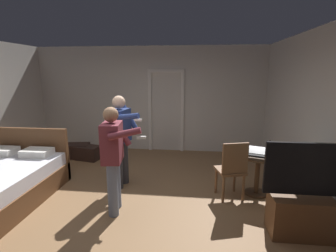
{
  "coord_description": "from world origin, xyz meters",
  "views": [
    {
      "loc": [
        1.22,
        -3.37,
        2.07
      ],
      "look_at": [
        0.79,
        0.45,
        1.23
      ],
      "focal_mm": 26.64,
      "sensor_mm": 36.0,
      "label": 1
    }
  ],
  "objects_px": {
    "person_blue_shirt": "(113,153)",
    "suitcase_small": "(87,153)",
    "wooden_chair": "(232,168)",
    "side_table": "(258,168)",
    "tv_flatscreen": "(307,208)",
    "person_striped_shirt": "(121,135)",
    "suitcase_dark": "(77,151)",
    "laptop": "(257,153)",
    "bottle_on_table": "(269,150)"
  },
  "relations": [
    {
      "from": "side_table",
      "to": "bottle_on_table",
      "type": "xyz_separation_m",
      "value": [
        0.14,
        -0.08,
        0.35
      ]
    },
    {
      "from": "suitcase_small",
      "to": "person_striped_shirt",
      "type": "bearing_deg",
      "value": -33.96
    },
    {
      "from": "laptop",
      "to": "wooden_chair",
      "type": "height_order",
      "value": "wooden_chair"
    },
    {
      "from": "tv_flatscreen",
      "to": "person_striped_shirt",
      "type": "distance_m",
      "value": 3.04
    },
    {
      "from": "tv_flatscreen",
      "to": "bottle_on_table",
      "type": "bearing_deg",
      "value": 102.63
    },
    {
      "from": "tv_flatscreen",
      "to": "person_striped_shirt",
      "type": "relative_size",
      "value": 0.75
    },
    {
      "from": "laptop",
      "to": "suitcase_dark",
      "type": "distance_m",
      "value": 4.22
    },
    {
      "from": "person_blue_shirt",
      "to": "suitcase_dark",
      "type": "bearing_deg",
      "value": 127.19
    },
    {
      "from": "side_table",
      "to": "bottle_on_table",
      "type": "distance_m",
      "value": 0.39
    },
    {
      "from": "side_table",
      "to": "person_striped_shirt",
      "type": "xyz_separation_m",
      "value": [
        -2.39,
        0.07,
        0.49
      ]
    },
    {
      "from": "laptop",
      "to": "bottle_on_table",
      "type": "xyz_separation_m",
      "value": [
        0.18,
        -0.04,
        0.07
      ]
    },
    {
      "from": "laptop",
      "to": "suitcase_dark",
      "type": "height_order",
      "value": "laptop"
    },
    {
      "from": "suitcase_dark",
      "to": "bottle_on_table",
      "type": "bearing_deg",
      "value": -30.86
    },
    {
      "from": "bottle_on_table",
      "to": "suitcase_dark",
      "type": "distance_m",
      "value": 4.42
    },
    {
      "from": "tv_flatscreen",
      "to": "side_table",
      "type": "xyz_separation_m",
      "value": [
        -0.36,
        1.08,
        0.09
      ]
    },
    {
      "from": "tv_flatscreen",
      "to": "wooden_chair",
      "type": "relative_size",
      "value": 1.26
    },
    {
      "from": "laptop",
      "to": "bottle_on_table",
      "type": "bearing_deg",
      "value": -12.01
    },
    {
      "from": "tv_flatscreen",
      "to": "person_striped_shirt",
      "type": "xyz_separation_m",
      "value": [
        -2.75,
        1.15,
        0.58
      ]
    },
    {
      "from": "suitcase_dark",
      "to": "suitcase_small",
      "type": "relative_size",
      "value": 0.93
    },
    {
      "from": "suitcase_dark",
      "to": "person_striped_shirt",
      "type": "bearing_deg",
      "value": -51.98
    },
    {
      "from": "wooden_chair",
      "to": "laptop",
      "type": "bearing_deg",
      "value": 24.27
    },
    {
      "from": "tv_flatscreen",
      "to": "bottle_on_table",
      "type": "xyz_separation_m",
      "value": [
        -0.22,
        1.0,
        0.44
      ]
    },
    {
      "from": "tv_flatscreen",
      "to": "suitcase_dark",
      "type": "relative_size",
      "value": 2.2
    },
    {
      "from": "person_blue_shirt",
      "to": "suitcase_small",
      "type": "height_order",
      "value": "person_blue_shirt"
    },
    {
      "from": "side_table",
      "to": "person_striped_shirt",
      "type": "height_order",
      "value": "person_striped_shirt"
    },
    {
      "from": "person_blue_shirt",
      "to": "side_table",
      "type": "bearing_deg",
      "value": 19.41
    },
    {
      "from": "tv_flatscreen",
      "to": "suitcase_dark",
      "type": "xyz_separation_m",
      "value": [
        -4.31,
        2.54,
        -0.22
      ]
    },
    {
      "from": "laptop",
      "to": "person_blue_shirt",
      "type": "distance_m",
      "value": 2.32
    },
    {
      "from": "person_striped_shirt",
      "to": "suitcase_dark",
      "type": "relative_size",
      "value": 2.95
    },
    {
      "from": "side_table",
      "to": "wooden_chair",
      "type": "relative_size",
      "value": 0.71
    },
    {
      "from": "person_striped_shirt",
      "to": "suitcase_dark",
      "type": "bearing_deg",
      "value": 138.22
    },
    {
      "from": "side_table",
      "to": "bottle_on_table",
      "type": "bearing_deg",
      "value": -29.74
    },
    {
      "from": "laptop",
      "to": "person_striped_shirt",
      "type": "distance_m",
      "value": 2.36
    },
    {
      "from": "wooden_chair",
      "to": "side_table",
      "type": "bearing_deg",
      "value": 26.4
    },
    {
      "from": "laptop",
      "to": "bottle_on_table",
      "type": "height_order",
      "value": "bottle_on_table"
    },
    {
      "from": "side_table",
      "to": "suitcase_small",
      "type": "xyz_separation_m",
      "value": [
        -3.65,
        1.36,
        -0.31
      ]
    },
    {
      "from": "tv_flatscreen",
      "to": "bottle_on_table",
      "type": "height_order",
      "value": "tv_flatscreen"
    },
    {
      "from": "suitcase_dark",
      "to": "suitcase_small",
      "type": "height_order",
      "value": "suitcase_dark"
    },
    {
      "from": "suitcase_small",
      "to": "wooden_chair",
      "type": "bearing_deg",
      "value": -14.78
    },
    {
      "from": "person_blue_shirt",
      "to": "suitcase_small",
      "type": "bearing_deg",
      "value": 123.28
    },
    {
      "from": "side_table",
      "to": "person_striped_shirt",
      "type": "bearing_deg",
      "value": 178.34
    },
    {
      "from": "laptop",
      "to": "person_blue_shirt",
      "type": "relative_size",
      "value": 0.26
    },
    {
      "from": "laptop",
      "to": "wooden_chair",
      "type": "relative_size",
      "value": 0.42
    },
    {
      "from": "suitcase_small",
      "to": "suitcase_dark",
      "type": "bearing_deg",
      "value": 172.29
    },
    {
      "from": "side_table",
      "to": "bottle_on_table",
      "type": "height_order",
      "value": "bottle_on_table"
    },
    {
      "from": "side_table",
      "to": "wooden_chair",
      "type": "distance_m",
      "value": 0.52
    },
    {
      "from": "bottle_on_table",
      "to": "suitcase_small",
      "type": "relative_size",
      "value": 0.48
    },
    {
      "from": "side_table",
      "to": "wooden_chair",
      "type": "height_order",
      "value": "wooden_chair"
    },
    {
      "from": "person_striped_shirt",
      "to": "laptop",
      "type": "bearing_deg",
      "value": -2.68
    },
    {
      "from": "suitcase_small",
      "to": "side_table",
      "type": "bearing_deg",
      "value": -8.72
    }
  ]
}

